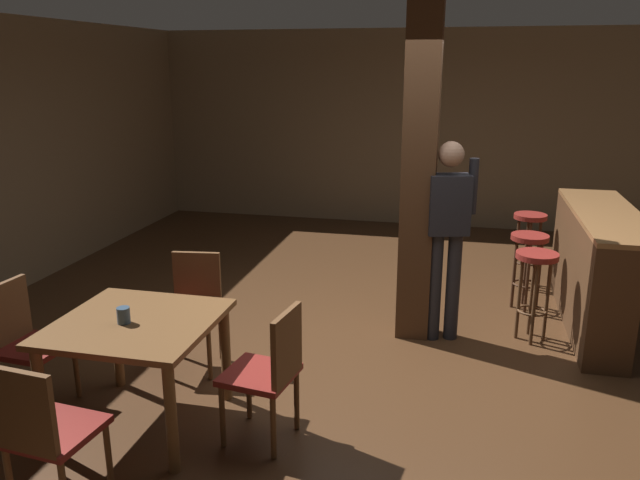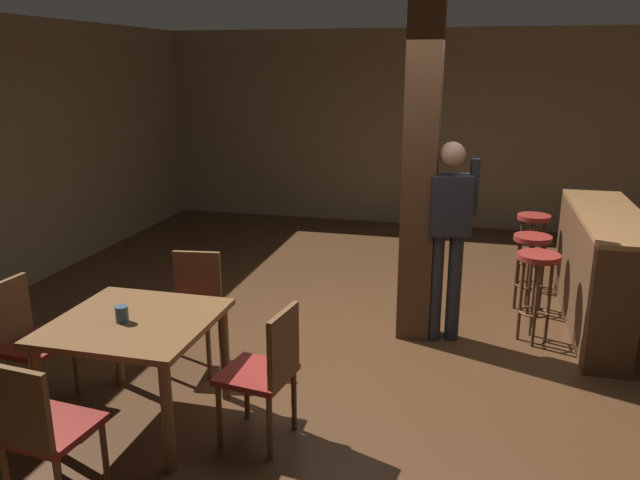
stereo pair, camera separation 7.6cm
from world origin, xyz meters
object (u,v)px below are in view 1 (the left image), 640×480
(standing_person, at_px, (447,227))
(bar_stool_mid, at_px, (528,253))
(dining_table, at_px, (137,337))
(chair_west, at_px, (24,338))
(bar_stool_far, at_px, (529,233))
(bar_stool_near, at_px, (535,275))
(chair_east, at_px, (270,368))
(chair_south, at_px, (44,429))
(chair_north, at_px, (194,305))
(napkin_cup, at_px, (124,315))
(bar_counter, at_px, (590,267))

(standing_person, bearing_deg, bar_stool_mid, 49.42)
(dining_table, bearing_deg, chair_west, 177.61)
(bar_stool_far, bearing_deg, bar_stool_near, -92.62)
(bar_stool_near, bearing_deg, chair_east, -131.53)
(chair_south, distance_m, bar_stool_near, 3.92)
(chair_east, bearing_deg, bar_stool_mid, 57.16)
(chair_east, xyz_separation_m, bar_stool_far, (1.80, 3.36, 0.09))
(chair_east, xyz_separation_m, bar_stool_near, (1.74, 1.96, 0.08))
(chair_north, height_order, bar_stool_mid, chair_north)
(dining_table, xyz_separation_m, chair_east, (0.89, 0.00, -0.12))
(bar_stool_mid, bearing_deg, chair_east, -122.84)
(chair_east, relative_size, chair_west, 1.00)
(chair_east, distance_m, napkin_cup, 0.99)
(napkin_cup, relative_size, bar_stool_far, 0.13)
(dining_table, height_order, bar_stool_near, bar_stool_near)
(chair_west, distance_m, bar_counter, 4.72)
(bar_stool_mid, bearing_deg, standing_person, -130.58)
(dining_table, relative_size, chair_north, 1.12)
(dining_table, xyz_separation_m, napkin_cup, (-0.05, -0.06, 0.17))
(bar_stool_near, bearing_deg, dining_table, -143.22)
(chair_south, relative_size, bar_stool_near, 1.13)
(chair_north, relative_size, bar_stool_near, 1.13)
(bar_counter, bearing_deg, chair_south, -133.46)
(chair_west, xyz_separation_m, bar_counter, (4.04, 2.44, 0.03))
(chair_south, height_order, napkin_cup, chair_south)
(chair_east, distance_m, bar_counter, 3.35)
(bar_counter, bearing_deg, standing_person, -152.87)
(chair_south, relative_size, chair_west, 1.00)
(bar_stool_mid, height_order, bar_stool_far, bar_stool_far)
(standing_person, bearing_deg, napkin_cup, -135.71)
(bar_stool_near, bearing_deg, bar_stool_far, 87.38)
(dining_table, distance_m, chair_west, 0.89)
(chair_south, relative_size, bar_stool_far, 1.11)
(dining_table, xyz_separation_m, bar_stool_near, (2.63, 1.97, -0.04))
(dining_table, height_order, chair_east, chair_east)
(chair_east, distance_m, chair_west, 1.78)
(napkin_cup, height_order, bar_stool_near, napkin_cup)
(chair_west, bearing_deg, chair_east, -1.08)
(bar_stool_mid, bearing_deg, bar_stool_far, 85.13)
(chair_south, distance_m, bar_stool_mid, 4.49)
(chair_south, height_order, bar_stool_mid, chair_south)
(chair_north, xyz_separation_m, chair_east, (0.90, -0.88, 0.00))
(dining_table, height_order, bar_counter, bar_counter)
(chair_south, xyz_separation_m, chair_east, (0.93, 0.90, 0.00))
(chair_north, distance_m, chair_east, 1.26)
(standing_person, distance_m, bar_stool_near, 0.87)
(chair_east, bearing_deg, standing_person, 61.53)
(chair_east, bearing_deg, chair_west, 178.92)
(chair_west, bearing_deg, bar_stool_mid, 37.17)
(chair_north, relative_size, bar_stool_far, 1.11)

